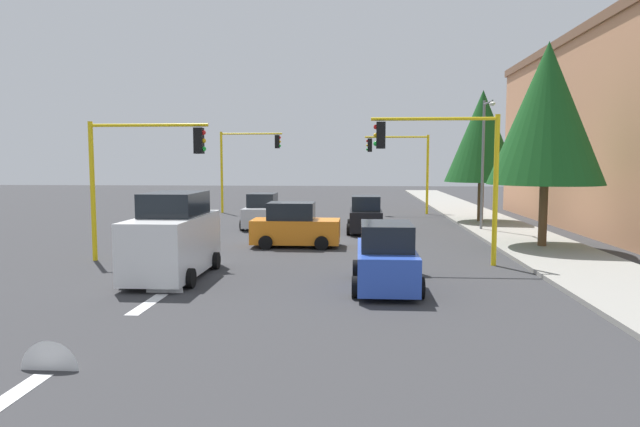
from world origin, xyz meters
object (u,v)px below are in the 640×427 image
traffic_signal_far_right (245,156)px  car_silver (262,212)px  delivery_van_white (174,238)px  car_blue (386,258)px  traffic_signal_far_left (402,158)px  car_black (366,216)px  tree_roadside_near (547,114)px  street_lamp_curbside (485,151)px  car_orange (295,227)px  traffic_signal_near_left (445,159)px  traffic_signal_near_right (140,162)px  tree_roadside_mid (482,136)px

traffic_signal_far_right → car_silver: bearing=17.1°
delivery_van_white → car_blue: 6.93m
traffic_signal_far_left → delivery_van_white: bearing=-21.8°
car_silver → delivery_van_white: bearing=-2.3°
car_black → car_silver: bearing=-105.9°
traffic_signal_far_left → tree_roadside_near: 16.80m
street_lamp_curbside → tree_roadside_near: bearing=13.0°
traffic_signal_far_left → tree_roadside_near: tree_roadside_near is taller
car_orange → traffic_signal_near_left: bearing=55.9°
car_black → traffic_signal_near_right: bearing=-43.4°
traffic_signal_far_right → traffic_signal_near_left: (20.00, 11.40, -0.32)m
car_orange → delivery_van_white: bearing=-25.0°
traffic_signal_far_right → traffic_signal_far_left: 11.44m
traffic_signal_far_left → traffic_signal_near_left: bearing=-0.1°
car_orange → car_blue: 8.72m
traffic_signal_near_right → car_silver: bearing=165.7°
tree_roadside_near → car_silver: bearing=-116.8°
delivery_van_white → car_silver: 13.60m
traffic_signal_far_left → traffic_signal_far_right: bearing=-90.0°
street_lamp_curbside → delivery_van_white: size_ratio=1.46×
car_orange → street_lamp_curbside: bearing=120.7°
tree_roadside_near → traffic_signal_near_right: bearing=-76.1°
traffic_signal_near_right → car_orange: traffic_signal_near_right is taller
traffic_signal_far_right → traffic_signal_near_right: size_ratio=1.13×
traffic_signal_far_left → car_silver: 13.00m
delivery_van_white → car_orange: (-6.83, 3.19, -0.39)m
traffic_signal_near_left → car_black: (-9.09, -2.70, -2.98)m
traffic_signal_near_right → car_black: bearing=136.6°
tree_roadside_mid → car_blue: size_ratio=1.93×
traffic_signal_near_left → car_silver: 14.07m
car_silver → car_black: same height
car_silver → car_blue: size_ratio=0.87×
car_blue → tree_roadside_mid: bearing=159.8°
street_lamp_curbside → tree_roadside_mid: 4.56m
street_lamp_curbside → delivery_van_white: bearing=-45.5°
tree_roadside_near → delivery_van_white: (6.83, -13.94, -4.51)m
traffic_signal_far_left → car_orange: (16.00, -5.95, -3.12)m
street_lamp_curbside → car_silver: street_lamp_curbside is taller
street_lamp_curbside → traffic_signal_near_right: bearing=-57.1°
traffic_signal_near_right → tree_roadside_mid: 21.04m
traffic_signal_far_right → street_lamp_curbside: size_ratio=0.85×
traffic_signal_far_left → tree_roadside_near: size_ratio=0.64×
traffic_signal_far_left → car_orange: 17.36m
traffic_signal_far_left → delivery_van_white: 24.74m
traffic_signal_near_right → traffic_signal_far_left: bearing=150.5°
tree_roadside_mid → traffic_signal_far_left: bearing=-144.4°
tree_roadside_near → traffic_signal_far_left: bearing=-163.3°
traffic_signal_far_right → traffic_signal_far_left: traffic_signal_far_right is taller
delivery_van_white → traffic_signal_near_right: bearing=-142.3°
delivery_van_white → car_orange: delivery_van_white is taller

